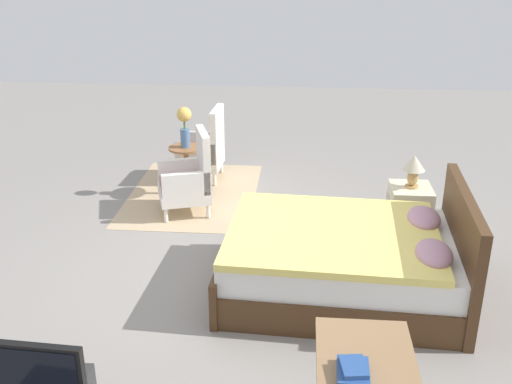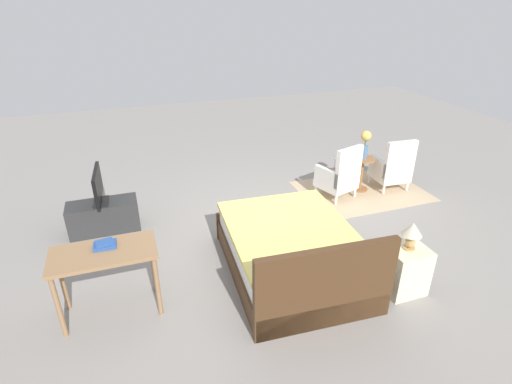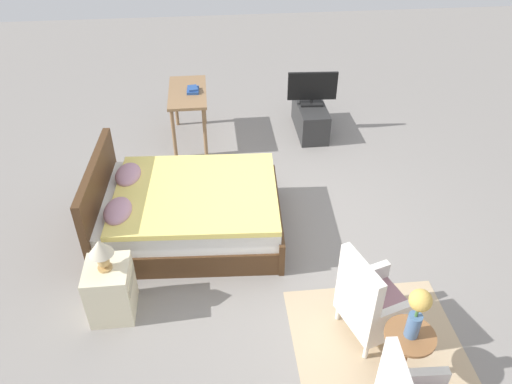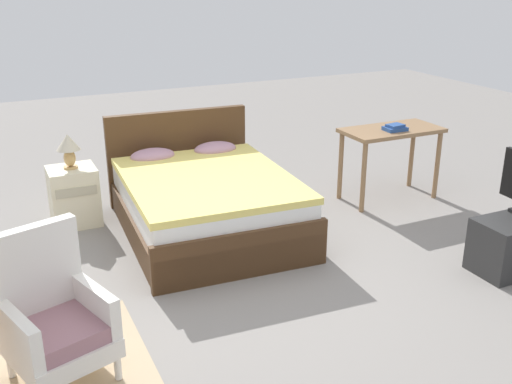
% 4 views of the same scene
% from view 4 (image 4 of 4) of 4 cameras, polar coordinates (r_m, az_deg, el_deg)
% --- Properties ---
extents(ground_plane, '(16.00, 16.00, 0.00)m').
position_cam_4_polar(ground_plane, '(4.85, -1.72, -8.17)').
color(ground_plane, gray).
extents(bed, '(1.59, 2.06, 0.96)m').
position_cam_4_polar(bed, '(5.59, -4.95, -0.81)').
color(bed, '#472D19').
rests_on(bed, ground_plane).
extents(armchair_by_window_right, '(0.68, 0.68, 0.92)m').
position_cam_4_polar(armchair_by_window_right, '(3.80, -18.70, -11.45)').
color(armchair_by_window_right, white).
rests_on(armchair_by_window_right, floor_rug).
extents(nightstand, '(0.44, 0.41, 0.56)m').
position_cam_4_polar(nightstand, '(5.99, -16.94, -0.37)').
color(nightstand, beige).
rests_on(nightstand, ground_plane).
extents(table_lamp, '(0.22, 0.22, 0.33)m').
position_cam_4_polar(table_lamp, '(5.84, -17.44, 4.19)').
color(table_lamp, tan).
rests_on(table_lamp, nightstand).
extents(vanity_desk, '(1.04, 0.52, 0.77)m').
position_cam_4_polar(vanity_desk, '(6.42, 12.74, 4.91)').
color(vanity_desk, '#8E6B47').
rests_on(vanity_desk, ground_plane).
extents(book_stack, '(0.23, 0.17, 0.06)m').
position_cam_4_polar(book_stack, '(6.31, 13.11, 5.98)').
color(book_stack, '#284C8E').
rests_on(book_stack, vanity_desk).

